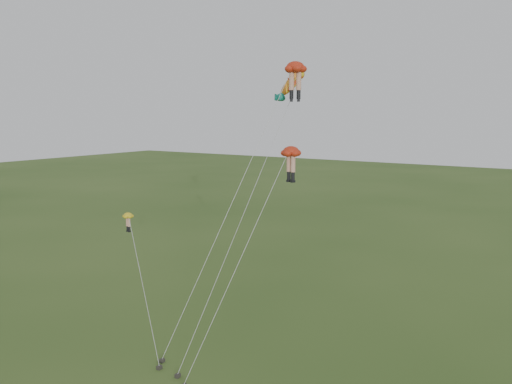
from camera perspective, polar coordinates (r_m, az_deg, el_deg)
The scene contains 5 objects.
ground at distance 39.73m, azimuth -5.32°, elevation -16.81°, with size 300.00×300.00×0.00m, color #304D1B.
legs_kite_red_high at distance 41.23m, azimuth 3.80°, elevation 11.77°, with size 6.13×10.38×20.21m.
legs_kite_red_mid at distance 36.51m, azimuth 3.34°, elevation 3.40°, with size 4.45×7.86×14.50m.
legs_kite_yellow at distance 41.60m, azimuth -12.48°, elevation -3.39°, with size 5.75×3.24×9.51m.
fish_kite at distance 44.51m, azimuth 3.59°, elevation 10.75°, with size 1.61×14.70×20.25m.
Camera 1 is at (22.73, -27.97, 16.72)m, focal length 40.00 mm.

